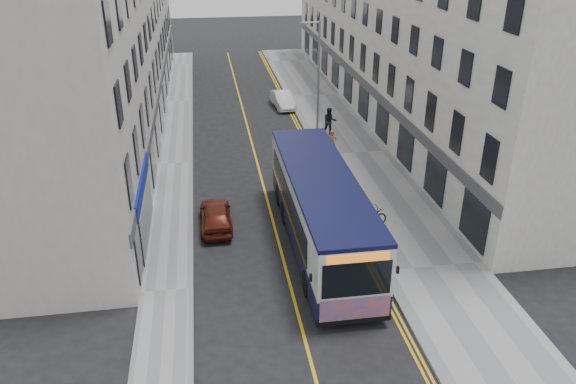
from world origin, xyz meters
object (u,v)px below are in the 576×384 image
object	(u,v)px
streetlamp	(317,80)
bicycle	(369,218)
city_bus	(321,208)
pedestrian_near	(332,143)
car_maroon	(216,215)
car_white	(283,100)
pedestrian_far	(330,122)

from	to	relation	value
streetlamp	bicycle	xyz separation A→B (m)	(0.23, -11.58, -3.75)
bicycle	streetlamp	bearing A→B (deg)	-13.49
city_bus	pedestrian_near	bearing A→B (deg)	74.43
city_bus	car_maroon	distance (m)	5.39
city_bus	car_white	world-z (taller)	city_bus
bicycle	car_white	xyz separation A→B (m)	(-1.20, 20.14, -0.01)
pedestrian_near	car_maroon	xyz separation A→B (m)	(-7.54, -8.02, -0.28)
city_bus	car_white	xyz separation A→B (m)	(1.37, 21.16, -1.30)
pedestrian_far	car_maroon	xyz separation A→B (m)	(-8.19, -11.56, -0.45)
car_maroon	car_white	bearing A→B (deg)	-108.38
city_bus	car_maroon	size ratio (longest dim) A/B	3.25
streetlamp	car_white	bearing A→B (deg)	96.47
pedestrian_far	car_maroon	distance (m)	14.17
bicycle	car_white	bearing A→B (deg)	-11.22
streetlamp	pedestrian_far	xyz separation A→B (m)	(1.23, 1.42, -3.30)
pedestrian_far	streetlamp	bearing A→B (deg)	-129.29
bicycle	car_maroon	distance (m)	7.33
streetlamp	city_bus	size ratio (longest dim) A/B	0.66
car_maroon	streetlamp	bearing A→B (deg)	-125.08
pedestrian_near	car_white	size ratio (longest dim) A/B	0.42
car_white	car_maroon	distance (m)	19.63
streetlamp	pedestrian_near	size ratio (longest dim) A/B	5.07
streetlamp	pedestrian_far	bearing A→B (deg)	49.20
streetlamp	car_white	size ratio (longest dim) A/B	2.11
streetlamp	car_maroon	size ratio (longest dim) A/B	2.15
pedestrian_far	city_bus	bearing A→B (deg)	-102.76
streetlamp	city_bus	xyz separation A→B (m)	(-2.34, -12.60, -2.46)
pedestrian_near	city_bus	bearing A→B (deg)	-85.04
pedestrian_far	car_white	distance (m)	7.47
streetlamp	bicycle	distance (m)	12.18
pedestrian_far	car_maroon	world-z (taller)	pedestrian_far
car_maroon	city_bus	bearing A→B (deg)	151.25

